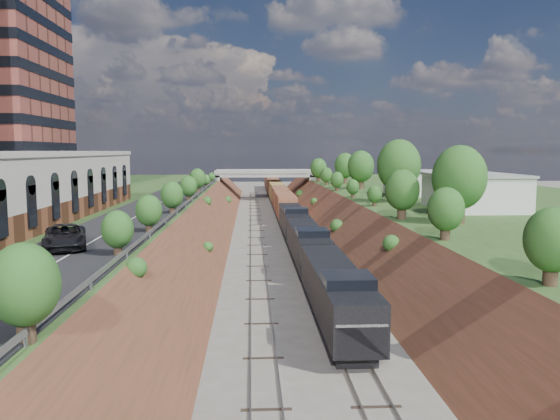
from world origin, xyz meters
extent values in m
cube|color=#314D1F|center=(-33.00, 60.00, 2.50)|extent=(44.00, 180.00, 5.00)
cube|color=#314D1F|center=(33.00, 60.00, 2.50)|extent=(44.00, 180.00, 5.00)
cube|color=brown|center=(-11.00, 60.00, 0.00)|extent=(10.00, 180.00, 10.00)
cube|color=brown|center=(11.00, 60.00, 0.00)|extent=(10.00, 180.00, 10.00)
cube|color=gray|center=(-2.60, 60.00, 0.09)|extent=(1.58, 180.00, 0.18)
cube|color=gray|center=(2.60, 60.00, 0.09)|extent=(1.58, 180.00, 0.18)
cube|color=black|center=(-15.50, 60.00, 5.05)|extent=(8.00, 180.00, 0.10)
cube|color=#99999E|center=(-11.40, 60.00, 5.55)|extent=(0.06, 171.00, 0.30)
cube|color=gray|center=(-11.50, 122.00, 3.10)|extent=(1.50, 8.00, 6.20)
cube|color=gray|center=(11.50, 122.00, 3.10)|extent=(1.50, 8.00, 6.20)
cube|color=gray|center=(0.00, 122.00, 6.20)|extent=(24.00, 8.00, 1.00)
cube|color=gray|center=(0.00, 118.00, 7.00)|extent=(24.00, 0.30, 0.80)
cube|color=gray|center=(0.00, 126.00, 7.00)|extent=(24.00, 0.30, 0.80)
cube|color=silver|center=(23.50, 52.00, 7.00)|extent=(9.00, 12.00, 4.00)
cube|color=silver|center=(23.00, 74.00, 6.80)|extent=(8.00, 10.00, 3.60)
cylinder|color=#473323|center=(17.00, 40.00, 6.31)|extent=(1.30, 1.30, 2.62)
ellipsoid|color=#2A5E21|center=(17.00, 40.00, 9.46)|extent=(5.25, 5.25, 6.30)
cylinder|color=#473323|center=(-11.80, 20.00, 5.61)|extent=(0.66, 0.66, 1.22)
ellipsoid|color=#2A5E21|center=(-11.80, 20.00, 7.08)|extent=(2.45, 2.45, 2.94)
cube|color=black|center=(2.60, 18.75, 0.45)|extent=(2.40, 4.00, 0.90)
cube|color=black|center=(2.60, 24.96, 2.40)|extent=(3.07, 18.43, 3.00)
cube|color=black|center=(2.60, 17.25, 1.80)|extent=(2.83, 3.00, 1.80)
cube|color=silver|center=(2.60, 17.25, 2.80)|extent=(2.83, 3.00, 0.15)
cube|color=black|center=(2.60, 20.25, 4.10)|extent=(3.01, 3.10, 0.90)
cube|color=black|center=(2.60, 44.40, 2.40)|extent=(3.07, 18.43, 3.00)
cube|color=black|center=(2.60, 63.83, 2.40)|extent=(3.07, 18.43, 3.00)
cube|color=brown|center=(2.60, 123.13, 2.74)|extent=(3.07, 98.16, 3.69)
imported|color=black|center=(-16.57, 27.18, 5.95)|extent=(4.50, 6.69, 1.70)
camera|label=1|loc=(-3.24, -12.07, 12.06)|focal=35.00mm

